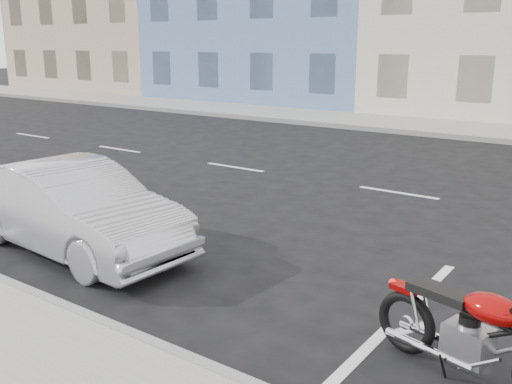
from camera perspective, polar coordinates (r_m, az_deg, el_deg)
ground at (r=10.86m, az=23.86°, el=-1.65°), size 120.00×120.00×0.00m
sidewalk_far at (r=20.42m, az=15.40°, el=6.46°), size 80.00×3.40×0.15m
curb_far at (r=18.85m, az=13.57°, el=5.95°), size 80.00×0.12×0.16m
sedan_silver at (r=8.22m, az=-17.76°, el=-1.55°), size 3.84×1.55×1.24m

